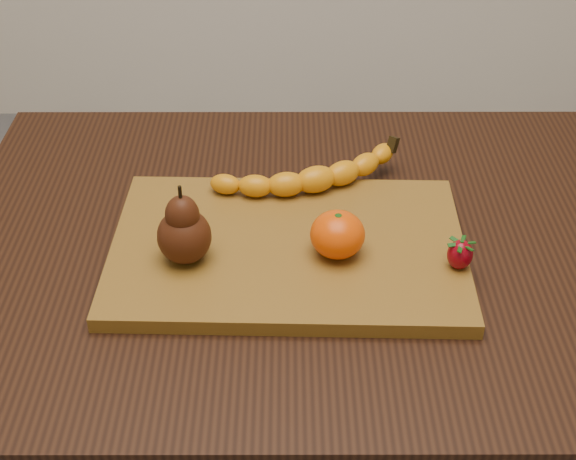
{
  "coord_description": "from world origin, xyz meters",
  "views": [
    {
      "loc": [
        -0.05,
        -0.85,
        1.4
      ],
      "look_at": [
        -0.05,
        -0.04,
        0.8
      ],
      "focal_mm": 50.0,
      "sensor_mm": 36.0,
      "label": 1
    }
  ],
  "objects_px": {
    "table": "(322,294)",
    "pear": "(183,224)",
    "cutting_board": "(288,249)",
    "mandarin": "(337,234)"
  },
  "relations": [
    {
      "from": "cutting_board",
      "to": "pear",
      "type": "bearing_deg",
      "value": -164.93
    },
    {
      "from": "table",
      "to": "pear",
      "type": "relative_size",
      "value": 9.56
    },
    {
      "from": "mandarin",
      "to": "pear",
      "type": "bearing_deg",
      "value": -177.2
    },
    {
      "from": "table",
      "to": "cutting_board",
      "type": "distance_m",
      "value": 0.12
    },
    {
      "from": "cutting_board",
      "to": "mandarin",
      "type": "distance_m",
      "value": 0.08
    },
    {
      "from": "cutting_board",
      "to": "table",
      "type": "bearing_deg",
      "value": 38.64
    },
    {
      "from": "table",
      "to": "pear",
      "type": "bearing_deg",
      "value": -159.14
    },
    {
      "from": "table",
      "to": "cutting_board",
      "type": "height_order",
      "value": "cutting_board"
    },
    {
      "from": "cutting_board",
      "to": "pear",
      "type": "xyz_separation_m",
      "value": [
        -0.13,
        -0.03,
        0.06
      ]
    },
    {
      "from": "table",
      "to": "cutting_board",
      "type": "relative_size",
      "value": 2.22
    }
  ]
}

